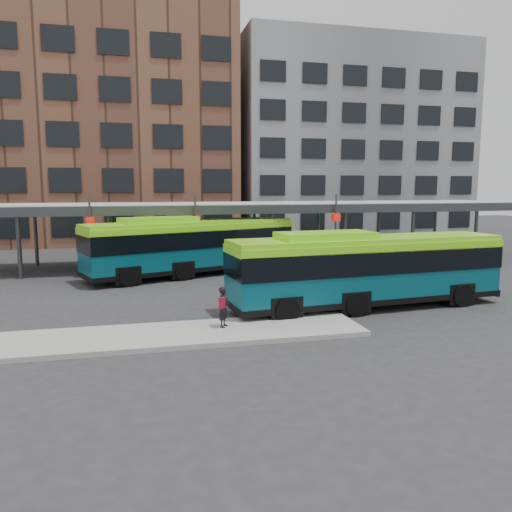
{
  "coord_description": "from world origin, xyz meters",
  "views": [
    {
      "loc": [
        -6.44,
        -20.15,
        5.26
      ],
      "look_at": [
        -0.64,
        3.98,
        1.8
      ],
      "focal_mm": 35.0,
      "sensor_mm": 36.0,
      "label": 1
    }
  ],
  "objects": [
    {
      "name": "bus_front",
      "position": [
        3.22,
        -0.5,
        1.76
      ],
      "size": [
        12.44,
        3.71,
        3.38
      ],
      "rotation": [
        0.0,
        0.0,
        0.09
      ],
      "color": "#074653",
      "rests_on": "ground"
    },
    {
      "name": "building_brick",
      "position": [
        -10.0,
        32.0,
        11.0
      ],
      "size": [
        26.0,
        14.0,
        22.0
      ],
      "primitive_type": "cube",
      "color": "brown",
      "rests_on": "ground"
    },
    {
      "name": "pedestrian",
      "position": [
        -3.45,
        -2.69,
        0.94
      ],
      "size": [
        0.58,
        0.65,
        1.49
      ],
      "rotation": [
        0.0,
        0.0,
        1.06
      ],
      "color": "black",
      "rests_on": "boarding_island"
    },
    {
      "name": "boarding_island",
      "position": [
        -5.5,
        -3.0,
        0.09
      ],
      "size": [
        14.0,
        3.0,
        0.18
      ],
      "primitive_type": "cube",
      "color": "gray",
      "rests_on": "ground"
    },
    {
      "name": "bike_rack",
      "position": [
        13.26,
        12.01,
        0.47
      ],
      "size": [
        7.35,
        1.51,
        1.07
      ],
      "color": "slate",
      "rests_on": "ground"
    },
    {
      "name": "ground",
      "position": [
        0.0,
        0.0,
        0.0
      ],
      "size": [
        120.0,
        120.0,
        0.0
      ],
      "primitive_type": "plane",
      "color": "#28282B",
      "rests_on": "ground"
    },
    {
      "name": "building_grey",
      "position": [
        16.0,
        32.0,
        10.0
      ],
      "size": [
        24.0,
        14.0,
        20.0
      ],
      "primitive_type": "cube",
      "color": "slate",
      "rests_on": "ground"
    },
    {
      "name": "bus_rear",
      "position": [
        -3.26,
        9.43,
        1.84
      ],
      "size": [
        12.97,
        7.09,
        3.54
      ],
      "rotation": [
        0.0,
        0.0,
        0.36
      ],
      "color": "#074653",
      "rests_on": "ground"
    },
    {
      "name": "canopy",
      "position": [
        -0.06,
        12.87,
        3.91
      ],
      "size": [
        40.0,
        6.53,
        4.8
      ],
      "color": "#999B9E",
      "rests_on": "ground"
    }
  ]
}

